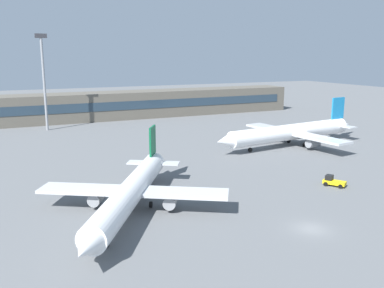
{
  "coord_description": "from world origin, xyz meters",
  "views": [
    {
      "loc": [
        -34.62,
        -38.77,
        21.55
      ],
      "look_at": [
        2.1,
        40.0,
        3.0
      ],
      "focal_mm": 39.52,
      "sensor_mm": 36.0,
      "label": 1
    }
  ],
  "objects_px": {
    "baggage_tug_yellow": "(333,181)",
    "floodlight_tower_west": "(44,76)",
    "airplane_near": "(131,192)",
    "airplane_mid": "(290,132)"
  },
  "relations": [
    {
      "from": "floodlight_tower_west",
      "to": "airplane_mid",
      "type": "bearing_deg",
      "value": -43.11
    },
    {
      "from": "airplane_near",
      "to": "airplane_mid",
      "type": "height_order",
      "value": "airplane_mid"
    },
    {
      "from": "baggage_tug_yellow",
      "to": "airplane_near",
      "type": "bearing_deg",
      "value": 175.48
    },
    {
      "from": "airplane_near",
      "to": "airplane_mid",
      "type": "distance_m",
      "value": 53.86
    },
    {
      "from": "airplane_near",
      "to": "baggage_tug_yellow",
      "type": "height_order",
      "value": "airplane_near"
    },
    {
      "from": "airplane_near",
      "to": "baggage_tug_yellow",
      "type": "bearing_deg",
      "value": -4.52
    },
    {
      "from": "baggage_tug_yellow",
      "to": "floodlight_tower_west",
      "type": "distance_m",
      "value": 85.35
    },
    {
      "from": "airplane_near",
      "to": "airplane_mid",
      "type": "xyz_separation_m",
      "value": [
        47.23,
        25.88,
        0.34
      ]
    },
    {
      "from": "airplane_near",
      "to": "airplane_mid",
      "type": "relative_size",
      "value": 0.8
    },
    {
      "from": "baggage_tug_yellow",
      "to": "floodlight_tower_west",
      "type": "relative_size",
      "value": 0.14
    }
  ]
}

